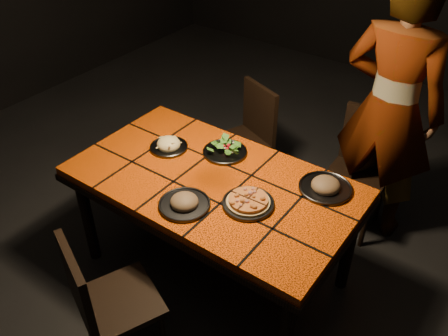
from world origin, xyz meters
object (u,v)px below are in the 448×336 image
Objects in this scene: chair_near at (102,299)px; plate_pizza at (248,202)px; plate_pasta at (169,145)px; chair_far_right at (362,163)px; diner at (390,110)px; chair_far_left at (249,132)px; dining_table at (213,190)px.

chair_near is 3.05× the size of plate_pizza.
plate_pasta is (-0.68, 0.16, 0.00)m from plate_pizza.
chair_far_right is 0.47× the size of diner.
chair_far_left is 0.46× the size of diner.
chair_far_left is at bearing -176.33° from chair_far_right.
diner reaches higher than dining_table.
chair_far_left is 0.86m from chair_far_right.
chair_far_left reaches higher than dining_table.
chair_near is at bearing -110.82° from chair_far_right.
plate_pasta is at bearing 45.87° from diner.
dining_table is 1.88× the size of chair_far_right.
chair_far_left is 0.86m from plate_pasta.
chair_near is at bearing -115.50° from plate_pizza.
chair_near is 1.01× the size of chair_far_left.
dining_table is at bearing 166.16° from plate_pizza.
plate_pizza reaches higher than dining_table.
plate_pizza is (0.28, -0.07, 0.10)m from dining_table.
dining_table is 0.31m from plate_pizza.
chair_far_left is at bearing -57.75° from chair_near.
chair_near reaches higher than chair_far_left.
chair_far_right is at bearing 62.64° from dining_table.
chair_near is 1.73m from chair_far_left.
dining_table is 0.42m from plate_pasta.
plate_pasta is at bearing -72.92° from chair_far_left.
plate_pasta reaches higher than plate_pizza.
chair_near is (-0.07, -0.81, -0.19)m from dining_table.
chair_far_left reaches higher than plate_pizza.
chair_far_right is at bearing 27.90° from chair_far_left.
dining_table is at bearing 62.14° from diner.
chair_far_left is 3.60× the size of plate_pasta.
dining_table is 1.23m from diner.
chair_far_right is (0.58, 1.80, 0.01)m from chair_near.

